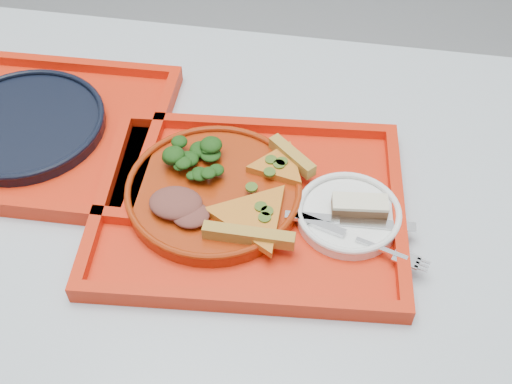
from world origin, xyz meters
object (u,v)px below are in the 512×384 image
tray_far (27,132)px  dinner_plate (214,192)px  tray_main (249,209)px  dessert_bar (360,206)px  navy_plate (25,126)px

tray_far → dinner_plate: bearing=-17.2°
tray_main → dessert_bar: dessert_bar is taller
tray_far → navy_plate: 0.01m
tray_main → tray_far: 0.40m
dinner_plate → dessert_bar: bearing=-1.0°
tray_main → navy_plate: bearing=160.1°
dessert_bar → navy_plate: bearing=163.6°
dinner_plate → navy_plate: size_ratio=1.00×
dinner_plate → dessert_bar: dessert_bar is taller
tray_main → tray_far: (-0.39, 0.10, 0.00)m
tray_far → dessert_bar: size_ratio=5.50×
navy_plate → tray_far: bearing=0.0°
tray_main → tray_far: same height
tray_far → navy_plate: bearing=0.0°
tray_far → dessert_bar: 0.56m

